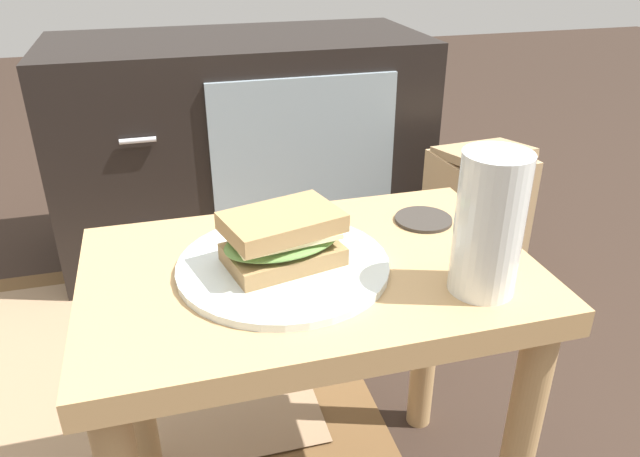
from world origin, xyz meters
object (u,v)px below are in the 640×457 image
(tv_cabinet, at_px, (243,146))
(plate, at_px, (284,267))
(paper_bag, at_px, (474,222))
(coaster, at_px, (423,219))
(sandwich_front, at_px, (283,240))
(beer_glass, at_px, (489,226))

(tv_cabinet, height_order, plate, tv_cabinet)
(tv_cabinet, relative_size, paper_bag, 2.47)
(plate, distance_m, coaster, 0.24)
(tv_cabinet, height_order, sandwich_front, tv_cabinet)
(sandwich_front, distance_m, paper_bag, 0.86)
(tv_cabinet, relative_size, sandwich_front, 5.86)
(paper_bag, bearing_deg, sandwich_front, -137.07)
(plate, distance_m, beer_glass, 0.25)
(beer_glass, relative_size, paper_bag, 0.43)
(beer_glass, distance_m, coaster, 0.20)
(tv_cabinet, distance_m, sandwich_front, 0.98)
(tv_cabinet, height_order, coaster, tv_cabinet)
(sandwich_front, height_order, beer_glass, beer_glass)
(plate, distance_m, sandwich_front, 0.04)
(tv_cabinet, height_order, beer_glass, beer_glass)
(plate, relative_size, paper_bag, 0.67)
(tv_cabinet, distance_m, beer_glass, 1.09)
(coaster, bearing_deg, plate, -160.01)
(plate, bearing_deg, paper_bag, 42.93)
(plate, xyz_separation_m, paper_bag, (0.58, 0.54, -0.28))
(coaster, bearing_deg, paper_bag, 51.96)
(coaster, distance_m, paper_bag, 0.65)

